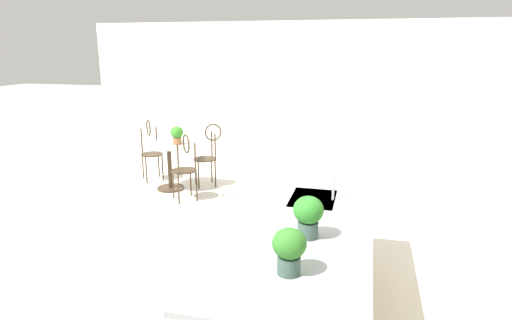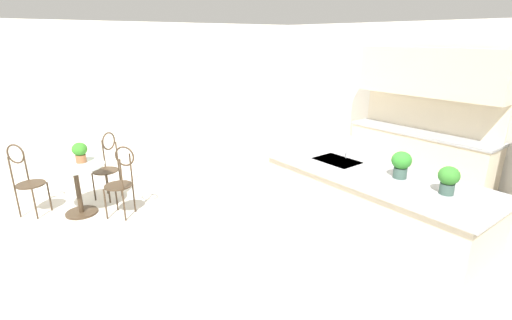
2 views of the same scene
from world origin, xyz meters
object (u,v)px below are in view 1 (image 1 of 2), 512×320
(potted_plant_on_table, at_px, (177,134))
(potted_plant_counter_far, at_px, (289,248))
(chair_by_island, at_px, (151,147))
(chair_toward_desk, at_px, (208,152))
(potted_plant_counter_near, at_px, (308,214))
(chair_near_window, at_px, (185,164))
(bistro_table, at_px, (170,163))

(potted_plant_on_table, bearing_deg, potted_plant_counter_far, 32.79)
(chair_by_island, height_order, potted_plant_on_table, chair_by_island)
(chair_toward_desk, bearing_deg, potted_plant_on_table, -57.66)
(potted_plant_counter_near, bearing_deg, potted_plant_counter_far, -3.93)
(chair_near_window, xyz_separation_m, chair_toward_desk, (-0.80, 0.06, 0.00))
(chair_by_island, distance_m, potted_plant_counter_far, 5.39)
(potted_plant_on_table, bearing_deg, chair_near_window, 33.85)
(chair_toward_desk, bearing_deg, bistro_table, -57.35)
(bistro_table, bearing_deg, potted_plant_counter_near, 39.10)
(bistro_table, bearing_deg, chair_by_island, -128.24)
(potted_plant_counter_far, bearing_deg, bistro_table, -145.50)
(chair_by_island, distance_m, potted_plant_on_table, 0.83)
(chair_near_window, xyz_separation_m, chair_by_island, (-0.90, -1.03, 0.00))
(chair_near_window, relative_size, potted_plant_counter_far, 3.56)
(bistro_table, bearing_deg, chair_near_window, 46.11)
(chair_toward_desk, distance_m, potted_plant_on_table, 0.60)
(chair_near_window, distance_m, potted_plant_counter_far, 4.08)
(bistro_table, xyz_separation_m, potted_plant_counter_near, (3.31, 2.69, 0.65))
(chair_toward_desk, relative_size, potted_plant_counter_far, 3.56)
(bistro_table, relative_size, potted_plant_counter_far, 2.73)
(chair_near_window, distance_m, potted_plant_on_table, 0.73)
(chair_near_window, distance_m, potted_plant_counter_near, 3.65)
(potted_plant_on_table, distance_m, potted_plant_counter_far, 4.69)
(chair_near_window, xyz_separation_m, potted_plant_counter_near, (2.86, 2.22, 0.52))
(chair_near_window, height_order, chair_toward_desk, same)
(chair_by_island, bearing_deg, chair_near_window, 49.03)
(bistro_table, xyz_separation_m, chair_by_island, (-0.44, -0.56, 0.13))
(potted_plant_counter_far, bearing_deg, chair_toward_desk, -153.28)
(bistro_table, relative_size, chair_toward_desk, 0.77)
(bistro_table, bearing_deg, potted_plant_on_table, 123.74)
(potted_plant_counter_far, bearing_deg, chair_by_island, -143.25)
(chair_toward_desk, xyz_separation_m, potted_plant_counter_far, (4.21, 2.12, 0.51))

